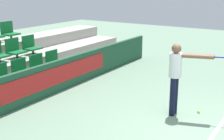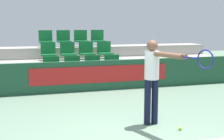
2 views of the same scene
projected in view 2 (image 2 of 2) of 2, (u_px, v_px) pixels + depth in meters
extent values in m
cube|color=#1E4C33|center=(88.00, 76.00, 9.16)|extent=(10.74, 0.12, 0.90)
cube|color=red|center=(101.00, 74.00, 9.20)|extent=(4.14, 0.02, 0.49)
cube|color=#ADA89E|center=(84.00, 81.00, 9.74)|extent=(10.34, 0.99, 0.38)
cube|color=#ADA89E|center=(78.00, 71.00, 10.65)|extent=(10.34, 0.99, 0.76)
cube|color=#ADA89E|center=(73.00, 62.00, 11.56)|extent=(10.34, 0.99, 1.14)
cylinder|color=#333333|center=(52.00, 74.00, 9.48)|extent=(0.07, 0.07, 0.16)
cube|color=#146B33|center=(52.00, 71.00, 9.46)|extent=(0.49, 0.42, 0.05)
cube|color=#146B33|center=(51.00, 63.00, 9.61)|extent=(0.49, 0.04, 0.39)
cylinder|color=#333333|center=(73.00, 73.00, 9.66)|extent=(0.07, 0.07, 0.16)
cube|color=#146B33|center=(73.00, 70.00, 9.65)|extent=(0.49, 0.42, 0.05)
cube|color=#146B33|center=(72.00, 62.00, 9.79)|extent=(0.49, 0.04, 0.39)
cylinder|color=#333333|center=(94.00, 72.00, 9.84)|extent=(0.07, 0.07, 0.16)
cube|color=#146B33|center=(94.00, 69.00, 9.83)|extent=(0.49, 0.42, 0.05)
cube|color=#146B33|center=(92.00, 61.00, 9.97)|extent=(0.49, 0.04, 0.39)
cylinder|color=#333333|center=(113.00, 71.00, 10.02)|extent=(0.07, 0.07, 0.16)
cube|color=#146B33|center=(113.00, 68.00, 10.01)|extent=(0.49, 0.42, 0.05)
cube|color=#146B33|center=(112.00, 61.00, 10.16)|extent=(0.49, 0.04, 0.39)
cylinder|color=#333333|center=(49.00, 58.00, 10.36)|extent=(0.07, 0.07, 0.16)
cube|color=#146B33|center=(49.00, 55.00, 10.35)|extent=(0.49, 0.42, 0.05)
cube|color=#146B33|center=(48.00, 48.00, 10.49)|extent=(0.49, 0.04, 0.39)
cylinder|color=#333333|center=(68.00, 57.00, 10.54)|extent=(0.07, 0.07, 0.16)
cube|color=#146B33|center=(68.00, 54.00, 10.53)|extent=(0.49, 0.42, 0.05)
cube|color=#146B33|center=(67.00, 48.00, 10.67)|extent=(0.49, 0.04, 0.39)
cylinder|color=#333333|center=(87.00, 57.00, 10.72)|extent=(0.07, 0.07, 0.16)
cube|color=#146B33|center=(87.00, 54.00, 10.71)|extent=(0.49, 0.42, 0.05)
cube|color=#146B33|center=(86.00, 47.00, 10.86)|extent=(0.49, 0.04, 0.39)
cylinder|color=#333333|center=(105.00, 56.00, 10.90)|extent=(0.07, 0.07, 0.16)
cube|color=#146B33|center=(105.00, 53.00, 10.89)|extent=(0.49, 0.42, 0.05)
cube|color=#146B33|center=(104.00, 47.00, 11.04)|extent=(0.49, 0.04, 0.39)
cylinder|color=#333333|center=(46.00, 45.00, 11.24)|extent=(0.07, 0.07, 0.16)
cube|color=#146B33|center=(46.00, 42.00, 11.23)|extent=(0.49, 0.42, 0.05)
cube|color=#146B33|center=(45.00, 36.00, 11.37)|extent=(0.49, 0.04, 0.39)
cylinder|color=#333333|center=(64.00, 44.00, 11.42)|extent=(0.07, 0.07, 0.16)
cube|color=#146B33|center=(64.00, 42.00, 11.41)|extent=(0.49, 0.42, 0.05)
cube|color=#146B33|center=(63.00, 35.00, 11.56)|extent=(0.49, 0.04, 0.39)
cylinder|color=#333333|center=(82.00, 44.00, 11.61)|extent=(0.07, 0.07, 0.16)
cube|color=#146B33|center=(82.00, 41.00, 11.59)|extent=(0.49, 0.42, 0.05)
cube|color=#146B33|center=(80.00, 35.00, 11.74)|extent=(0.49, 0.04, 0.39)
cylinder|color=#333333|center=(98.00, 44.00, 11.79)|extent=(0.07, 0.07, 0.16)
cube|color=#146B33|center=(98.00, 41.00, 11.77)|extent=(0.49, 0.42, 0.05)
cube|color=#146B33|center=(97.00, 35.00, 11.92)|extent=(0.49, 0.04, 0.39)
cylinder|color=black|center=(147.00, 102.00, 6.12)|extent=(0.13, 0.13, 0.91)
cylinder|color=black|center=(155.00, 102.00, 6.16)|extent=(0.13, 0.13, 0.91)
cylinder|color=white|center=(152.00, 65.00, 6.03)|extent=(0.28, 0.28, 0.55)
sphere|color=brown|center=(152.00, 46.00, 5.97)|extent=(0.21, 0.21, 0.21)
cylinder|color=brown|center=(168.00, 55.00, 5.60)|extent=(0.30, 0.66, 0.09)
cylinder|color=brown|center=(172.00, 55.00, 5.62)|extent=(0.30, 0.66, 0.09)
cylinder|color=navy|center=(191.00, 58.00, 5.21)|extent=(0.12, 0.29, 0.03)
torus|color=navy|center=(205.00, 59.00, 4.97)|extent=(0.12, 0.32, 0.32)
sphere|color=#CCDB33|center=(180.00, 128.00, 5.85)|extent=(0.07, 0.07, 0.07)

